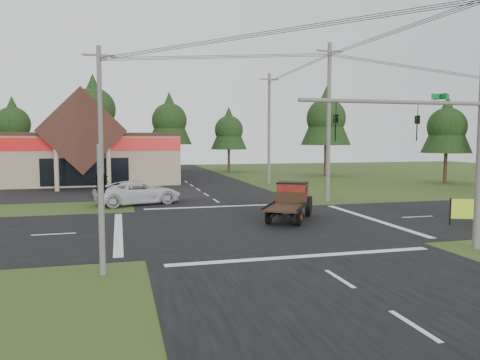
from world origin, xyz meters
name	(u,v)px	position (x,y,z in m)	size (l,w,h in m)	color
ground	(254,225)	(0.00, 0.00, 0.00)	(120.00, 120.00, 0.00)	#324318
road_ns	(254,225)	(0.00, 0.00, 0.01)	(12.00, 120.00, 0.02)	black
road_ew	(254,225)	(0.00, 0.00, 0.01)	(120.00, 12.00, 0.02)	black
parking_apron	(34,193)	(-14.00, 19.00, 0.01)	(28.00, 14.00, 0.02)	black
cvs_building	(33,156)	(-15.70, 29.57, 2.78)	(30.40, 18.20, 9.19)	tan
traffic_signal_mast	(445,143)	(5.82, -7.50, 4.43)	(8.12, 0.24, 7.00)	#595651
traffic_signal_corner	(100,170)	(-7.50, -7.32, 3.52)	(0.53, 2.48, 4.40)	#595651
utility_pole_nw	(101,126)	(-8.00, 8.00, 5.39)	(2.00, 0.30, 10.50)	#595651
utility_pole_ne	(329,121)	(8.00, 8.00, 5.89)	(2.00, 0.30, 11.50)	#595651
utility_pole_n	(269,128)	(8.00, 22.00, 5.74)	(2.00, 0.30, 11.20)	#595651
tree_row_b	(13,122)	(-20.00, 42.00, 6.70)	(5.60, 5.60, 10.10)	#332316
tree_row_c	(93,107)	(-10.00, 41.00, 8.72)	(7.28, 7.28, 13.13)	#332316
tree_row_d	(169,119)	(0.00, 42.00, 7.38)	(6.16, 6.16, 11.11)	#332316
tree_row_e	(229,129)	(8.00, 40.00, 6.03)	(5.04, 5.04, 9.09)	#332316
tree_side_ne	(326,116)	(18.00, 30.00, 7.38)	(6.16, 6.16, 11.11)	#332316
tree_side_e_near	(447,125)	(26.00, 18.00, 6.03)	(5.04, 5.04, 9.09)	#332316
antique_flatbed_truck	(289,202)	(2.32, 0.90, 1.06)	(1.93, 5.05, 2.11)	#600F0D
white_pickup	(138,192)	(-5.64, 9.80, 0.83)	(2.76, 5.98, 1.66)	silver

